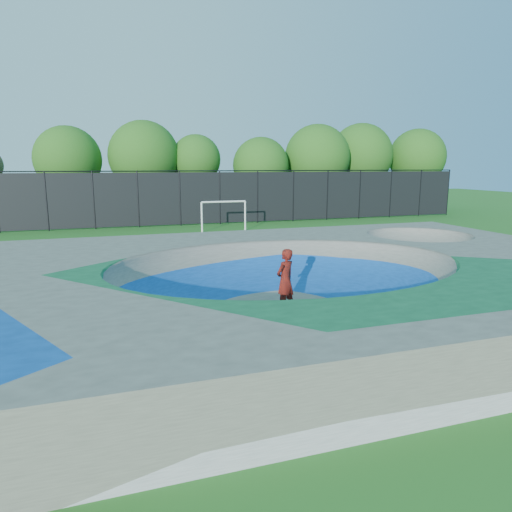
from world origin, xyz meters
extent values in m
plane|color=#22621B|center=(0.00, 0.00, 0.00)|extent=(120.00, 120.00, 0.00)
cube|color=gray|center=(0.00, 0.00, 0.75)|extent=(22.00, 14.00, 1.50)
imported|color=#B71E0E|center=(-0.16, -0.18, 0.96)|extent=(0.84, 0.75, 1.93)
cube|color=black|center=(-0.16, -0.18, 0.03)|extent=(0.81, 0.48, 0.05)
cylinder|color=white|center=(0.79, 17.08, 1.00)|extent=(0.12, 0.12, 2.01)
cylinder|color=white|center=(3.80, 17.08, 1.00)|extent=(0.12, 0.12, 2.01)
cylinder|color=white|center=(2.30, 17.08, 2.01)|extent=(3.01, 0.12, 0.12)
cylinder|color=black|center=(-9.00, 21.00, 2.00)|extent=(0.09, 0.09, 4.00)
cylinder|color=black|center=(-6.00, 21.00, 2.00)|extent=(0.09, 0.09, 4.00)
cylinder|color=black|center=(-3.00, 21.00, 2.00)|extent=(0.09, 0.09, 4.00)
cylinder|color=black|center=(0.00, 21.00, 2.00)|extent=(0.09, 0.09, 4.00)
cylinder|color=black|center=(3.00, 21.00, 2.00)|extent=(0.09, 0.09, 4.00)
cylinder|color=black|center=(6.00, 21.00, 2.00)|extent=(0.09, 0.09, 4.00)
cylinder|color=black|center=(9.00, 21.00, 2.00)|extent=(0.09, 0.09, 4.00)
cylinder|color=black|center=(12.00, 21.00, 2.00)|extent=(0.09, 0.09, 4.00)
cylinder|color=black|center=(15.00, 21.00, 2.00)|extent=(0.09, 0.09, 4.00)
cylinder|color=black|center=(18.00, 21.00, 2.00)|extent=(0.09, 0.09, 4.00)
cylinder|color=black|center=(21.00, 21.00, 2.00)|extent=(0.09, 0.09, 4.00)
cylinder|color=black|center=(24.00, 21.00, 2.00)|extent=(0.09, 0.09, 4.00)
cube|color=black|center=(0.00, 21.00, 2.00)|extent=(48.00, 0.03, 3.80)
cylinder|color=black|center=(0.00, 21.00, 4.00)|extent=(48.00, 0.08, 0.08)
cylinder|color=#4E3227|center=(-7.82, 26.20, 1.48)|extent=(0.44, 0.44, 2.96)
sphere|color=#255D18|center=(-7.82, 26.20, 4.87)|extent=(5.10, 5.10, 5.10)
cylinder|color=#4E3227|center=(-2.05, 25.90, 1.51)|extent=(0.44, 0.44, 3.02)
sphere|color=#255D18|center=(-2.05, 25.90, 5.14)|extent=(5.65, 5.65, 5.65)
cylinder|color=#4E3227|center=(2.14, 25.62, 1.69)|extent=(0.44, 0.44, 3.37)
sphere|color=#255D18|center=(2.14, 25.62, 4.90)|extent=(4.07, 4.07, 4.07)
cylinder|color=#4E3227|center=(7.58, 24.86, 1.30)|extent=(0.44, 0.44, 2.60)
sphere|color=#255D18|center=(7.58, 24.86, 4.39)|extent=(4.77, 4.77, 4.77)
cylinder|color=#4E3227|center=(12.95, 25.05, 1.46)|extent=(0.44, 0.44, 2.92)
sphere|color=#255D18|center=(12.95, 25.05, 5.10)|extent=(5.80, 5.80, 5.80)
cylinder|color=#4E3227|center=(18.14, 26.33, 1.55)|extent=(0.44, 0.44, 3.10)
sphere|color=#255D18|center=(18.14, 26.33, 5.34)|extent=(5.97, 5.97, 5.97)
cylinder|color=#4E3227|center=(24.23, 25.94, 1.58)|extent=(0.44, 0.44, 3.15)
sphere|color=#255D18|center=(24.23, 25.94, 5.20)|extent=(5.47, 5.47, 5.47)
camera|label=1|loc=(-5.21, -12.71, 4.39)|focal=32.00mm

